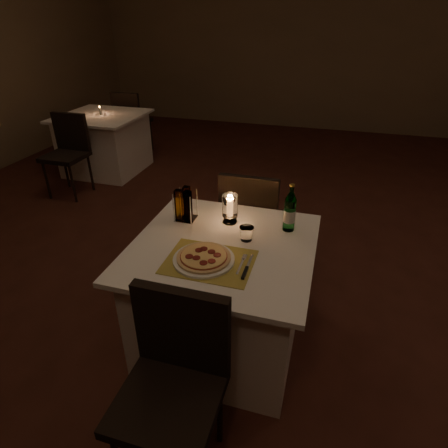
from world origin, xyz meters
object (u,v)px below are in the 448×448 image
(main_table, at_px, (223,296))
(chair_near, at_px, (175,371))
(chair_far, at_px, (250,216))
(hurricane_candle, at_px, (230,206))
(tumbler, at_px, (246,234))
(pizza, at_px, (204,257))
(water_bottle, at_px, (290,212))
(plate, at_px, (204,259))
(neighbor_table_left, at_px, (105,143))

(main_table, height_order, chair_near, chair_near)
(chair_far, distance_m, hurricane_candle, 0.55)
(main_table, xyz_separation_m, chair_far, (-0.00, 0.71, 0.18))
(chair_far, height_order, tumbler, chair_far)
(pizza, distance_m, water_bottle, 0.59)
(chair_near, xyz_separation_m, plate, (-0.05, 0.53, 0.20))
(chair_far, bearing_deg, neighbor_table_left, 143.19)
(plate, distance_m, water_bottle, 0.59)
(main_table, bearing_deg, neighbor_table_left, 133.48)
(chair_near, distance_m, neighbor_table_left, 3.95)
(water_bottle, distance_m, hurricane_candle, 0.36)
(chair_near, height_order, chair_far, same)
(chair_near, height_order, neighbor_table_left, chair_near)
(main_table, distance_m, pizza, 0.44)
(main_table, relative_size, neighbor_table_left, 1.00)
(tumbler, bearing_deg, chair_near, -98.03)
(chair_near, relative_size, neighbor_table_left, 0.90)
(tumbler, height_order, water_bottle, water_bottle)
(plate, height_order, pizza, pizza)
(neighbor_table_left, bearing_deg, chair_near, -53.68)
(main_table, xyz_separation_m, water_bottle, (0.32, 0.27, 0.48))
(plate, bearing_deg, hurricane_candle, 87.74)
(chair_far, distance_m, neighbor_table_left, 2.92)
(pizza, xyz_separation_m, tumbler, (0.16, 0.26, 0.01))
(chair_near, relative_size, plate, 2.81)
(tumbler, bearing_deg, plate, -121.65)
(pizza, bearing_deg, plate, 129.74)
(plate, bearing_deg, tumbler, 58.35)
(chair_far, distance_m, water_bottle, 0.63)
(plate, bearing_deg, pizza, -50.26)
(chair_near, bearing_deg, plate, 95.35)
(water_bottle, bearing_deg, chair_far, 125.88)
(chair_near, bearing_deg, hurricane_candle, 91.93)
(main_table, bearing_deg, pizza, -105.48)
(plate, bearing_deg, water_bottle, 50.05)
(chair_far, bearing_deg, pizza, -93.19)
(tumbler, height_order, neighbor_table_left, tumbler)
(pizza, bearing_deg, neighbor_table_left, 130.85)
(hurricane_candle, bearing_deg, water_bottle, 1.34)
(chair_far, xyz_separation_m, pizza, (-0.05, -0.89, 0.22))
(plate, relative_size, hurricane_candle, 1.76)
(chair_far, bearing_deg, hurricane_candle, -94.10)
(plate, height_order, neighbor_table_left, plate)
(main_table, height_order, chair_far, chair_far)
(hurricane_candle, bearing_deg, pizza, -92.25)
(tumbler, bearing_deg, hurricane_candle, 129.84)
(chair_near, xyz_separation_m, pizza, (-0.05, 0.53, 0.22))
(plate, bearing_deg, neighbor_table_left, 130.85)
(plate, xyz_separation_m, hurricane_candle, (0.02, 0.44, 0.10))
(hurricane_candle, bearing_deg, plate, -92.26)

